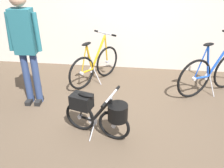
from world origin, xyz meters
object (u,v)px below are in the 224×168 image
(folding_bike_foreground, at_px, (99,112))
(display_bike_left, at_px, (212,72))
(visitor_near_wall, at_px, (25,42))
(display_bike_right, at_px, (95,65))

(folding_bike_foreground, distance_m, display_bike_left, 2.28)
(display_bike_left, bearing_deg, visitor_near_wall, -167.28)
(folding_bike_foreground, xyz_separation_m, visitor_near_wall, (-1.25, 0.73, 0.68))
(display_bike_left, bearing_deg, display_bike_right, 175.71)
(folding_bike_foreground, relative_size, display_bike_left, 0.71)
(display_bike_left, height_order, display_bike_right, display_bike_left)
(display_bike_left, relative_size, display_bike_right, 1.15)
(display_bike_left, distance_m, visitor_near_wall, 3.18)
(folding_bike_foreground, relative_size, display_bike_right, 0.82)
(folding_bike_foreground, xyz_separation_m, display_bike_right, (-0.35, 1.58, -0.02))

